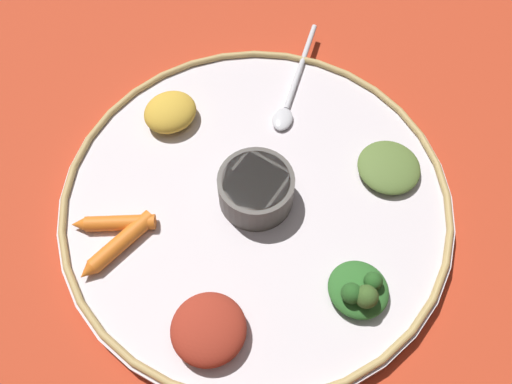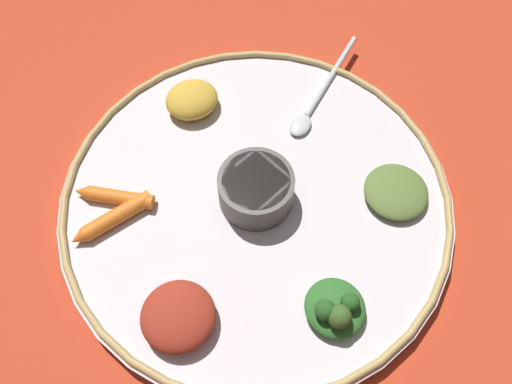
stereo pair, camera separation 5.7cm
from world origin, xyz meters
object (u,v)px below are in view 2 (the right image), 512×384
Objects in this scene: carrot_near_spoon at (115,197)px; carrot_outer at (113,218)px; greens_pile at (336,309)px; spoon at (316,100)px; center_bowl at (256,189)px.

carrot_outer is (-0.03, 0.01, 0.00)m from carrot_near_spoon.
spoon is at bearing -21.69° from greens_pile.
carrot_near_spoon and carrot_outer have the same top height.
greens_pile is 0.25m from carrot_outer.
center_bowl is at bearing -111.50° from carrot_near_spoon.
carrot_outer is at bearing 160.96° from carrot_near_spoon.
center_bowl is 0.98× the size of carrot_near_spoon.
center_bowl is 0.55× the size of spoon.
carrot_outer reaches higher than spoon.
greens_pile is at bearing -135.99° from carrot_outer.
carrot_near_spoon is at bearing 68.50° from center_bowl.
carrot_outer is at bearing 44.01° from greens_pile.
carrot_outer is (-0.07, 0.27, 0.00)m from spoon.
carrot_outer is (0.03, 0.15, -0.01)m from center_bowl.
carrot_near_spoon reaches higher than spoon.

